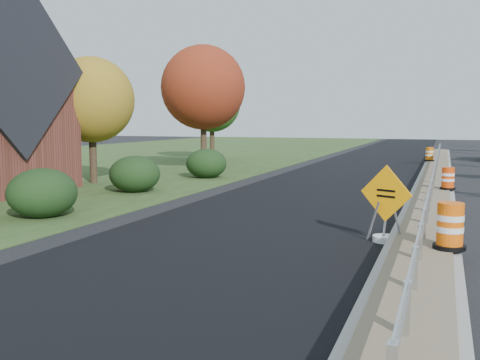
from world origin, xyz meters
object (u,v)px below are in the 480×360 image
(caution_sign, at_px, (385,223))
(barrel_median_near, at_px, (450,227))
(barrel_median_far, at_px, (429,154))
(barrel_median_mid, at_px, (448,179))

(caution_sign, distance_m, barrel_median_near, 1.87)
(barrel_median_far, bearing_deg, barrel_median_near, -87.59)
(barrel_median_near, bearing_deg, caution_sign, 141.15)
(caution_sign, bearing_deg, barrel_median_mid, 105.54)
(barrel_median_mid, bearing_deg, barrel_median_far, 94.04)
(barrel_median_mid, height_order, barrel_median_far, barrel_median_far)
(barrel_median_near, relative_size, barrel_median_mid, 1.13)
(barrel_median_near, distance_m, barrel_median_mid, 10.57)
(caution_sign, height_order, barrel_median_far, caution_sign)
(barrel_median_mid, distance_m, barrel_median_far, 15.61)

